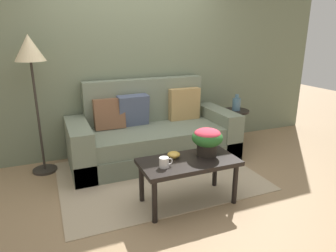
{
  "coord_description": "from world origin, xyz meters",
  "views": [
    {
      "loc": [
        -1.19,
        -2.99,
        1.7
      ],
      "look_at": [
        0.09,
        0.08,
        0.67
      ],
      "focal_mm": 32.28,
      "sensor_mm": 36.0,
      "label": 1
    }
  ],
  "objects_px": {
    "couch": "(153,136)",
    "potted_plant": "(207,139)",
    "coffee_table": "(188,166)",
    "coffee_mug": "(164,162)",
    "side_table": "(235,121)",
    "table_vase": "(236,104)",
    "floor_lamp": "(31,59)",
    "snack_bowl": "(174,155)"
  },
  "relations": [
    {
      "from": "coffee_table",
      "to": "side_table",
      "type": "bearing_deg",
      "value": 41.35
    },
    {
      "from": "coffee_mug",
      "to": "table_vase",
      "type": "bearing_deg",
      "value": 37.37
    },
    {
      "from": "coffee_table",
      "to": "snack_bowl",
      "type": "bearing_deg",
      "value": 136.98
    },
    {
      "from": "coffee_mug",
      "to": "floor_lamp",
      "type": "bearing_deg",
      "value": 126.98
    },
    {
      "from": "coffee_table",
      "to": "potted_plant",
      "type": "distance_m",
      "value": 0.34
    },
    {
      "from": "potted_plant",
      "to": "coffee_table",
      "type": "bearing_deg",
      "value": -168.75
    },
    {
      "from": "snack_bowl",
      "to": "table_vase",
      "type": "distance_m",
      "value": 1.93
    },
    {
      "from": "coffee_table",
      "to": "snack_bowl",
      "type": "xyz_separation_m",
      "value": [
        -0.12,
        0.11,
        0.1
      ]
    },
    {
      "from": "coffee_table",
      "to": "coffee_mug",
      "type": "xyz_separation_m",
      "value": [
        -0.29,
        -0.06,
        0.11
      ]
    },
    {
      "from": "snack_bowl",
      "to": "table_vase",
      "type": "xyz_separation_m",
      "value": [
        1.54,
        1.14,
        0.15
      ]
    },
    {
      "from": "couch",
      "to": "floor_lamp",
      "type": "bearing_deg",
      "value": 174.66
    },
    {
      "from": "potted_plant",
      "to": "table_vase",
      "type": "bearing_deg",
      "value": 45.2
    },
    {
      "from": "table_vase",
      "to": "potted_plant",
      "type": "bearing_deg",
      "value": -134.8
    },
    {
      "from": "couch",
      "to": "side_table",
      "type": "relative_size",
      "value": 4.02
    },
    {
      "from": "couch",
      "to": "floor_lamp",
      "type": "xyz_separation_m",
      "value": [
        -1.42,
        0.13,
        1.07
      ]
    },
    {
      "from": "side_table",
      "to": "floor_lamp",
      "type": "xyz_separation_m",
      "value": [
        -2.79,
        0.12,
        1.02
      ]
    },
    {
      "from": "side_table",
      "to": "floor_lamp",
      "type": "relative_size",
      "value": 0.33
    },
    {
      "from": "side_table",
      "to": "coffee_table",
      "type": "bearing_deg",
      "value": -138.65
    },
    {
      "from": "potted_plant",
      "to": "table_vase",
      "type": "relative_size",
      "value": 1.29
    },
    {
      "from": "coffee_table",
      "to": "table_vase",
      "type": "distance_m",
      "value": 1.91
    },
    {
      "from": "coffee_table",
      "to": "table_vase",
      "type": "bearing_deg",
      "value": 41.21
    },
    {
      "from": "coffee_table",
      "to": "potted_plant",
      "type": "bearing_deg",
      "value": 11.25
    },
    {
      "from": "table_vase",
      "to": "side_table",
      "type": "bearing_deg",
      "value": 106.59
    },
    {
      "from": "couch",
      "to": "coffee_mug",
      "type": "bearing_deg",
      "value": -104.92
    },
    {
      "from": "floor_lamp",
      "to": "couch",
      "type": "bearing_deg",
      "value": -5.34
    },
    {
      "from": "floor_lamp",
      "to": "coffee_mug",
      "type": "relative_size",
      "value": 12.41
    },
    {
      "from": "side_table",
      "to": "snack_bowl",
      "type": "xyz_separation_m",
      "value": [
        -1.54,
        -1.15,
        0.13
      ]
    },
    {
      "from": "floor_lamp",
      "to": "potted_plant",
      "type": "relative_size",
      "value": 5.27
    },
    {
      "from": "floor_lamp",
      "to": "table_vase",
      "type": "xyz_separation_m",
      "value": [
        2.79,
        -0.12,
        -0.75
      ]
    },
    {
      "from": "coffee_table",
      "to": "potted_plant",
      "type": "relative_size",
      "value": 3.1
    },
    {
      "from": "couch",
      "to": "coffee_table",
      "type": "distance_m",
      "value": 1.24
    },
    {
      "from": "side_table",
      "to": "table_vase",
      "type": "distance_m",
      "value": 0.27
    },
    {
      "from": "side_table",
      "to": "floor_lamp",
      "type": "bearing_deg",
      "value": 177.64
    },
    {
      "from": "side_table",
      "to": "couch",
      "type": "bearing_deg",
      "value": -179.25
    },
    {
      "from": "side_table",
      "to": "table_vase",
      "type": "bearing_deg",
      "value": -73.41
    },
    {
      "from": "coffee_table",
      "to": "side_table",
      "type": "height_order",
      "value": "side_table"
    },
    {
      "from": "coffee_table",
      "to": "couch",
      "type": "bearing_deg",
      "value": 87.24
    },
    {
      "from": "coffee_table",
      "to": "side_table",
      "type": "relative_size",
      "value": 1.77
    },
    {
      "from": "couch",
      "to": "potted_plant",
      "type": "xyz_separation_m",
      "value": [
        0.17,
        -1.19,
        0.32
      ]
    },
    {
      "from": "floor_lamp",
      "to": "snack_bowl",
      "type": "xyz_separation_m",
      "value": [
        1.25,
        -1.26,
        -0.89
      ]
    },
    {
      "from": "couch",
      "to": "snack_bowl",
      "type": "height_order",
      "value": "couch"
    },
    {
      "from": "snack_bowl",
      "to": "table_vase",
      "type": "bearing_deg",
      "value": 36.53
    }
  ]
}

